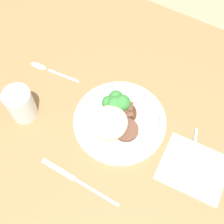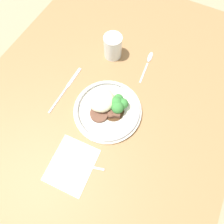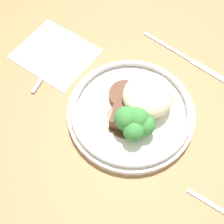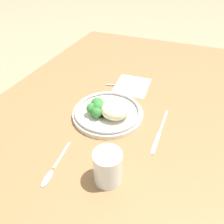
% 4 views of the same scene
% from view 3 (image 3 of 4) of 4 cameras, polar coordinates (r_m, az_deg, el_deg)
% --- Properties ---
extents(ground_plane, '(8.00, 8.00, 0.00)m').
position_cam_3_polar(ground_plane, '(0.67, 1.69, 1.43)').
color(ground_plane, '#998466').
extents(dining_table, '(1.48, 0.95, 0.05)m').
position_cam_3_polar(dining_table, '(0.65, 1.75, 2.54)').
color(dining_table, olive).
rests_on(dining_table, ground).
extents(napkin, '(0.16, 0.14, 0.00)m').
position_cam_3_polar(napkin, '(0.69, -10.31, 10.42)').
color(napkin, white).
rests_on(napkin, dining_table).
extents(plate, '(0.24, 0.24, 0.07)m').
position_cam_3_polar(plate, '(0.58, 4.17, 0.52)').
color(plate, silver).
rests_on(plate, dining_table).
extents(fork, '(0.06, 0.17, 0.00)m').
position_cam_3_polar(fork, '(0.69, -10.05, 10.27)').
color(fork, '#B7B7BC').
rests_on(fork, napkin).
extents(knife, '(0.22, 0.01, 0.00)m').
position_cam_3_polar(knife, '(0.69, 13.86, 9.37)').
color(knife, '#B7B7BC').
rests_on(knife, dining_table).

